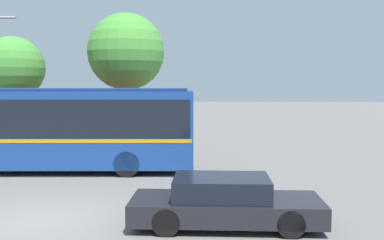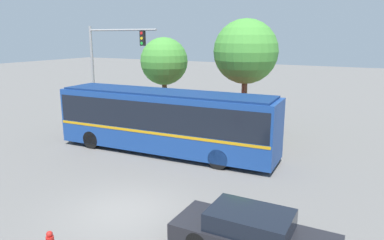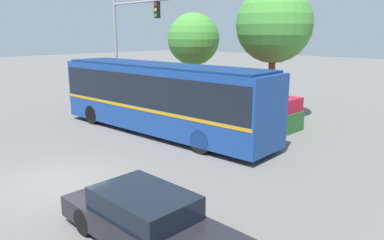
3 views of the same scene
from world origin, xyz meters
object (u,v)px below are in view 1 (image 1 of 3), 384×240
Objects in this scene: city_bus at (43,124)px; street_tree_centre at (126,52)px; sedan_foreground at (225,203)px; street_tree_left at (13,68)px.

street_tree_centre is (2.16, 6.24, 3.28)m from city_bus.
city_bus reaches higher than sedan_foreground.
street_tree_centre is (-5.07, 12.78, 4.59)m from sedan_foreground.
city_bus is 2.01× the size of street_tree_left.
city_bus is 2.57× the size of sedan_foreground.
city_bus is 8.13m from street_tree_left.
sedan_foreground is at bearing 134.50° from city_bus.
sedan_foreground is (7.22, -6.54, -1.31)m from city_bus.
city_bus is at bearing -109.06° from street_tree_centre.
street_tree_centre is at bearing -112.41° from city_bus.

